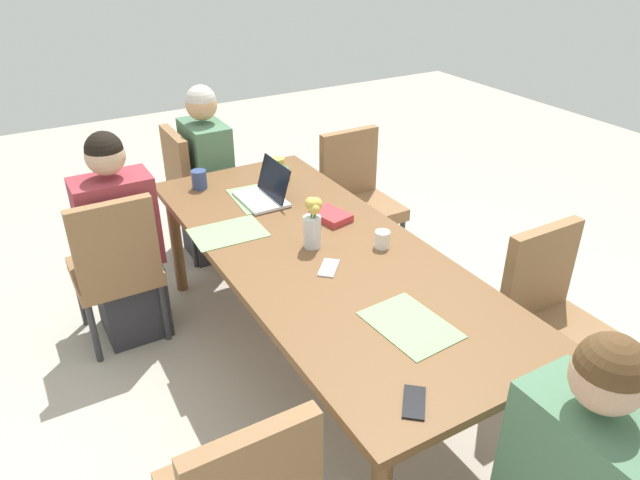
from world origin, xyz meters
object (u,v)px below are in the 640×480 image
Objects in this scene: laptop_head_left_left_near at (265,193)px; coffee_mug_near_right at (278,166)px; coffee_mug_near_left at (382,239)px; book_red_cover at (331,216)px; coffee_mug_centre_left at (283,174)px; dining_table at (320,261)px; coffee_mug_centre_right at (199,179)px; phone_black at (414,402)px; chair_far_right_near at (357,193)px; person_near_left_mid at (123,250)px; chair_near_left_mid at (116,263)px; person_head_left_left_near at (209,184)px; chair_head_left_left_near at (196,187)px; phone_silver at (329,268)px; flower_vase at (312,220)px; chair_far_right_far at (552,314)px.

laptop_head_left_left_near is 0.39m from coffee_mug_near_right.
book_red_cover is (-0.38, -0.06, -0.02)m from coffee_mug_near_left.
dining_table is at bearing -14.87° from coffee_mug_centre_left.
dining_table is 1.01m from coffee_mug_centre_right.
laptop_head_left_left_near is at bearing -164.61° from book_red_cover.
dining_table is at bearing 27.37° from phone_black.
dining_table is at bearing -14.75° from coffee_mug_near_right.
chair_far_right_near is at bearing 137.68° from dining_table.
dining_table is 0.98m from coffee_mug_near_right.
person_near_left_mid reaches higher than phone_black.
coffee_mug_near_right is 2.03m from phone_black.
chair_near_left_mid is at bearing -68.99° from coffee_mug_centre_right.
chair_far_right_near is (-0.11, 1.61, 0.00)m from chair_near_left_mid.
phone_black is at bearing -4.68° from person_head_left_left_near.
person_near_left_mid is (0.68, -0.65, 0.03)m from chair_head_left_left_near.
coffee_mug_near_right is 0.67× the size of phone_silver.
person_head_left_left_near is at bearing -176.78° from laptop_head_left_left_near.
coffee_mug_centre_right is at bearing -24.33° from person_head_left_left_near.
chair_far_right_near reaches higher than coffee_mug_centre_right.
flower_vase is at bearing -44.37° from chair_far_right_near.
chair_head_left_left_near is at bearing -147.47° from coffee_mug_near_right.
dining_table is at bearing -0.90° from laptop_head_left_left_near.
dining_table is at bearing -42.32° from chair_far_right_near.
person_head_left_left_near is at bearing -150.52° from coffee_mug_near_right.
chair_far_right_far is 9.02× the size of coffee_mug_near_right.
person_near_left_mid reaches higher than laptop_head_left_left_near.
flower_vase is (-0.77, -0.84, 0.37)m from chair_far_right_far.
book_red_cover is at bearing -1.18° from coffee_mug_centre_left.
chair_far_right_far is 1.20m from flower_vase.
phone_silver is at bearing -17.39° from dining_table.
chair_near_left_mid is 0.75× the size of person_near_left_mid.
chair_far_right_far is 6.00× the size of phone_silver.
chair_head_left_left_near is 6.00× the size of phone_black.
laptop_head_left_left_near is at bearing -73.59° from chair_far_right_near.
phone_black is (1.86, -0.46, -0.04)m from coffee_mug_centre_left.
chair_near_left_mid is (0.69, -0.79, -0.03)m from person_head_left_left_near.
person_near_left_mid is at bearing -43.89° from chair_head_left_left_near.
chair_near_left_mid reaches higher than coffee_mug_centre_right.
chair_far_right_far is at bearing 43.27° from coffee_mug_near_left.
chair_head_left_left_near is at bearing -176.30° from flower_vase.
chair_far_right_far reaches higher than book_red_cover.
coffee_mug_near_right is 0.67× the size of phone_black.
coffee_mug_centre_right is at bearing -147.57° from chair_far_right_far.
phone_black is at bearing -29.37° from coffee_mug_near_left.
person_head_left_left_near is at bearing 155.67° from coffee_mug_centre_right.
person_head_left_left_near reaches higher than coffee_mug_near_right.
chair_far_right_far is 10.88× the size of coffee_mug_centre_left.
person_near_left_mid reaches higher than chair_far_right_far.
phone_silver is (-0.86, 0.18, 0.00)m from phone_black.
coffee_mug_centre_left is at bearing 90.07° from person_near_left_mid.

